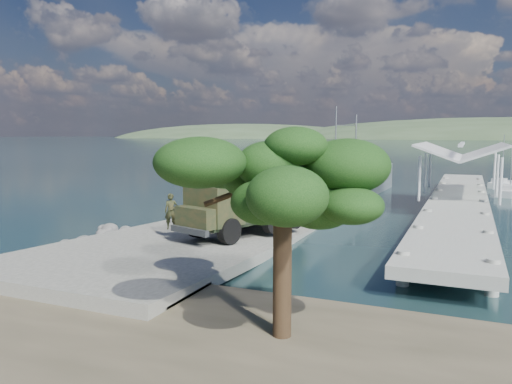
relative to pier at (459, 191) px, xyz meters
name	(u,v)px	position (x,y,z in m)	size (l,w,h in m)	color
ground	(182,249)	(-13.00, -18.77, -1.60)	(1400.00, 1400.00, 0.00)	#183939
boat_ramp	(171,248)	(-13.00, -19.77, -1.35)	(10.00, 18.00, 0.50)	slate
shoreline_rocks	(94,237)	(-19.20, -18.27, -1.60)	(3.20, 5.60, 0.90)	#525250
distant_headlands	(509,139)	(37.00, 541.23, -1.60)	(1000.00, 240.00, 48.00)	#3B5032
pier	(459,191)	(0.00, 0.00, 0.00)	(6.40, 44.00, 6.10)	#A5A69C
landing_craft	(316,191)	(-12.01, 2.64, -0.81)	(9.46, 32.59, 9.59)	#484E54
military_truck	(251,198)	(-10.42, -15.61, 0.82)	(4.90, 8.68, 3.87)	black
soldier	(171,219)	(-13.88, -18.34, -0.14)	(0.70, 0.46, 1.92)	#1D2F1A
sailboat_near	(510,192)	(4.30, 12.98, -1.26)	(2.94, 5.44, 6.36)	silver
sailboat_far	(501,184)	(3.99, 21.11, -1.28)	(3.02, 5.15, 6.04)	silver
overhang_tree	(273,179)	(-4.38, -27.81, 3.13)	(6.49, 5.98, 5.90)	#332014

